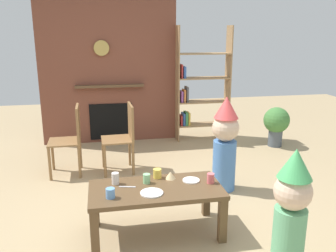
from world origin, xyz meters
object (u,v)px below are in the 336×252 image
at_px(bookshelf, 199,90).
at_px(paper_plate_rear, 191,180).
at_px(paper_cup_near_left, 211,178).
at_px(paper_plate_front, 152,193).
at_px(paper_cup_near_right, 147,179).
at_px(dining_chair_left, 71,136).
at_px(child_in_pink, 225,142).
at_px(coffee_table, 156,195).
at_px(paper_cup_center, 115,178).
at_px(paper_cup_far_right, 157,173).
at_px(birthday_cake_slice, 170,175).
at_px(potted_plant_tall, 276,123).
at_px(dining_chair_middle, 124,134).
at_px(paper_cup_far_left, 110,193).
at_px(child_with_cone_hat, 291,210).

distance_m(bookshelf, paper_plate_rear, 2.89).
bearing_deg(paper_cup_near_left, paper_plate_front, -168.37).
distance_m(paper_cup_near_right, dining_chair_left, 1.69).
bearing_deg(bookshelf, child_in_pink, -97.09).
distance_m(coffee_table, paper_cup_center, 0.40).
bearing_deg(paper_cup_center, paper_cup_near_right, -7.35).
xyz_separation_m(paper_cup_far_right, child_in_pink, (0.88, 0.58, 0.09)).
bearing_deg(paper_plate_front, birthday_cake_slice, 52.07).
bearing_deg(potted_plant_tall, paper_plate_rear, -132.96).
relative_size(birthday_cake_slice, potted_plant_tall, 0.16).
bearing_deg(paper_cup_near_right, paper_cup_near_left, -10.58).
bearing_deg(paper_plate_rear, dining_chair_middle, 108.92).
distance_m(paper_plate_front, paper_plate_rear, 0.45).
bearing_deg(paper_cup_center, bookshelf, 60.16).
distance_m(paper_cup_center, dining_chair_middle, 1.45).
xyz_separation_m(paper_cup_center, paper_cup_far_left, (-0.06, -0.28, -0.01)).
xyz_separation_m(paper_cup_far_right, child_with_cone_hat, (0.85, -0.95, 0.03)).
bearing_deg(paper_cup_far_left, dining_chair_middle, 82.05).
relative_size(coffee_table, paper_cup_near_left, 12.90).
relative_size(paper_cup_near_right, child_with_cone_hat, 0.09).
height_order(paper_plate_rear, dining_chair_left, dining_chair_left).
height_order(paper_cup_center, dining_chair_middle, dining_chair_middle).
height_order(paper_cup_far_left, birthday_cake_slice, paper_cup_far_left).
xyz_separation_m(paper_cup_near_right, birthday_cake_slice, (0.24, 0.06, -0.01)).
relative_size(paper_plate_front, dining_chair_left, 0.22).
bearing_deg(paper_cup_center, birthday_cake_slice, 2.51).
relative_size(paper_cup_near_left, potted_plant_tall, 0.14).
bearing_deg(dining_chair_middle, paper_cup_far_left, 79.84).
bearing_deg(birthday_cake_slice, paper_cup_far_right, 160.37).
height_order(birthday_cake_slice, dining_chair_left, dining_chair_left).
xyz_separation_m(paper_cup_near_right, paper_plate_rear, (0.41, -0.03, -0.04)).
distance_m(paper_plate_rear, dining_chair_left, 1.94).
xyz_separation_m(paper_cup_far_left, paper_plate_rear, (0.75, 0.21, -0.04)).
distance_m(bookshelf, paper_cup_near_right, 3.00).
bearing_deg(paper_cup_near_left, child_with_cone_hat, -62.41).
distance_m(paper_cup_near_left, paper_cup_far_right, 0.51).
relative_size(child_in_pink, potted_plant_tall, 1.74).
relative_size(paper_cup_near_right, potted_plant_tall, 0.14).
distance_m(bookshelf, dining_chair_middle, 1.86).
xyz_separation_m(paper_cup_far_left, child_in_pink, (1.34, 0.92, 0.09)).
distance_m(paper_cup_near_left, paper_plate_front, 0.58).
distance_m(birthday_cake_slice, dining_chair_left, 1.76).
height_order(paper_cup_near_right, paper_cup_far_right, same).
height_order(child_in_pink, dining_chair_middle, child_in_pink).
height_order(paper_plate_front, birthday_cake_slice, birthday_cake_slice).
xyz_separation_m(bookshelf, child_in_pink, (-0.25, -2.03, -0.27)).
height_order(bookshelf, paper_cup_near_right, bookshelf).
xyz_separation_m(paper_plate_rear, birthday_cake_slice, (-0.18, 0.09, 0.03)).
relative_size(paper_cup_near_left, dining_chair_middle, 0.10).
bearing_deg(potted_plant_tall, child_in_pink, -134.61).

